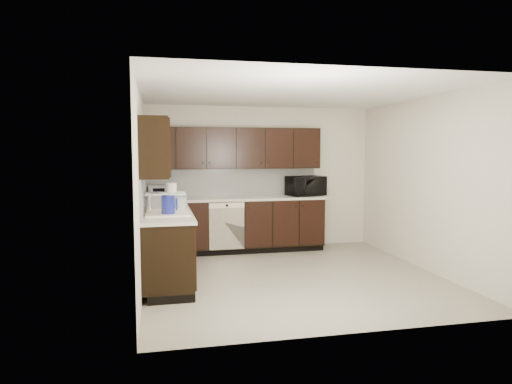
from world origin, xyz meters
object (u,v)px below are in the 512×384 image
sink (168,217)px  blue_pitcher (168,205)px  toaster_oven (161,192)px  microwave (306,186)px  storage_bin (165,201)px

sink → blue_pitcher: (0.00, -0.22, 0.18)m
toaster_oven → blue_pitcher: size_ratio=1.45×
microwave → sink: bearing=-157.4°
sink → microwave: microwave is taller
toaster_oven → blue_pitcher: blue_pitcher is taller
microwave → toaster_oven: 2.50m
toaster_oven → storage_bin: 1.26m
storage_bin → blue_pitcher: bearing=-88.5°
toaster_oven → sink: bearing=-78.6°
microwave → storage_bin: microwave is taller
microwave → storage_bin: size_ratio=1.18×
toaster_oven → storage_bin: bearing=-78.4°
sink → microwave: bearing=35.4°
toaster_oven → blue_pitcher: (0.07, -1.96, 0.01)m
blue_pitcher → sink: bearing=99.2°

